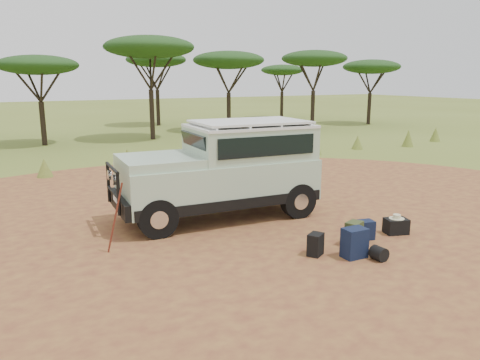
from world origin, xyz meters
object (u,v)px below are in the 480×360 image
safari_vehicle (225,172)px  backpack_black (315,245)px  walking_staff (115,218)px  hard_case (396,226)px  backpack_navy (354,243)px  duffel_navy (365,230)px  backpack_olive (354,234)px

safari_vehicle → backpack_black: 3.54m
walking_staff → hard_case: 6.44m
backpack_navy → duffel_navy: (0.98, 0.73, -0.09)m
backpack_navy → duffel_navy: bearing=38.4°
walking_staff → backpack_olive: size_ratio=2.92×
safari_vehicle → backpack_navy: bearing=-71.5°
backpack_black → backpack_olive: size_ratio=0.88×
walking_staff → backpack_black: (3.59, -2.11, -0.53)m
walking_staff → backpack_navy: bearing=-85.7°
walking_staff → hard_case: size_ratio=3.02×
backpack_navy → hard_case: bearing=21.0°
backpack_olive → duffel_navy: size_ratio=1.22×
backpack_navy → duffel_navy: backpack_navy is taller
walking_staff → backpack_navy: (4.21, -2.58, -0.45)m
hard_case → safari_vehicle: bearing=149.8°
backpack_navy → safari_vehicle: bearing=106.4°
backpack_navy → duffel_navy: 1.22m
safari_vehicle → backpack_olive: 3.75m
safari_vehicle → hard_case: bearing=-43.7°
safari_vehicle → backpack_black: size_ratio=11.28×
backpack_black → backpack_olive: (1.11, 0.08, 0.03)m
backpack_black → duffel_navy: 1.62m
duffel_navy → backpack_navy: bearing=-131.3°
backpack_navy → duffel_navy: size_ratio=1.42×
backpack_black → backpack_navy: 0.79m
walking_staff → backpack_navy: size_ratio=2.50×
backpack_navy → backpack_olive: (0.48, 0.55, -0.04)m
backpack_olive → backpack_navy: bearing=-154.1°
backpack_black → backpack_navy: size_ratio=0.75×
backpack_black → backpack_navy: bearing=-67.7°
backpack_olive → hard_case: (1.42, 0.12, -0.09)m
safari_vehicle → backpack_navy: safari_vehicle is taller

